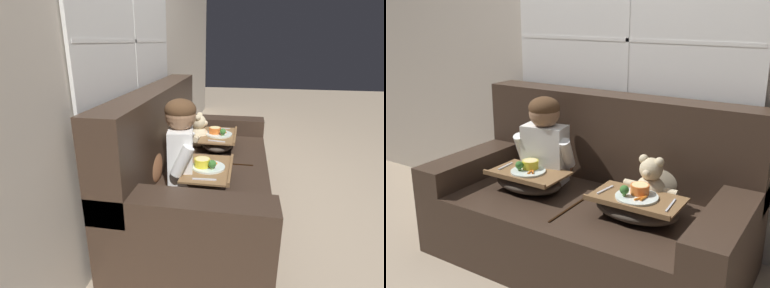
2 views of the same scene
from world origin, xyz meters
TOP-DOWN VIEW (x-y plane):
  - ground_plane at (0.00, 0.00)m, footprint 14.00×14.00m
  - wall_back_with_window at (0.00, 0.56)m, footprint 8.00×0.08m
  - couch at (0.00, 0.08)m, footprint 1.93×0.98m
  - throw_pillow_behind_child at (-0.37, 0.31)m, footprint 0.33×0.16m
  - throw_pillow_behind_teddy at (0.37, 0.31)m, footprint 0.31×0.15m
  - child_figure at (-0.37, 0.11)m, footprint 0.42×0.22m
  - teddy_bear at (0.37, 0.10)m, footprint 0.33×0.23m
  - lap_tray_child at (-0.37, -0.08)m, footprint 0.48×0.31m
  - lap_tray_teddy at (0.37, -0.08)m, footprint 0.50×0.31m

SIDE VIEW (x-z plane):
  - ground_plane at x=0.00m, z-range 0.00..0.00m
  - couch at x=0.00m, z-range -0.16..0.84m
  - lap_tray_child at x=-0.37m, z-range 0.39..0.58m
  - lap_tray_teddy at x=0.37m, z-range 0.39..0.58m
  - teddy_bear at x=0.37m, z-range 0.39..0.70m
  - throw_pillow_behind_child at x=-0.37m, z-range 0.40..0.75m
  - throw_pillow_behind_teddy at x=0.37m, z-range 0.41..0.74m
  - child_figure at x=-0.37m, z-range 0.45..1.02m
  - wall_back_with_window at x=0.00m, z-range 0.00..2.60m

